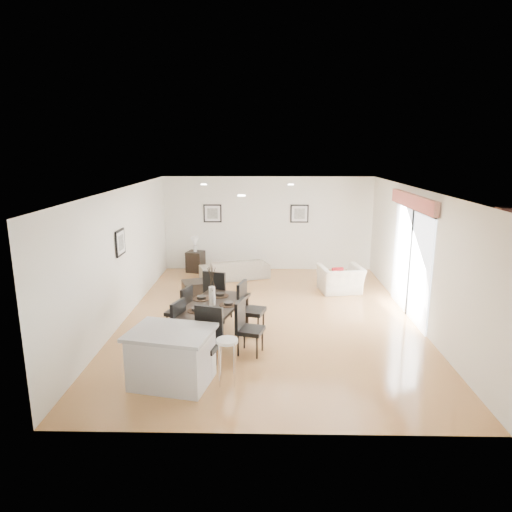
{
  "coord_description": "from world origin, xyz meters",
  "views": [
    {
      "loc": [
        -0.08,
        -9.04,
        3.49
      ],
      "look_at": [
        -0.27,
        0.4,
        1.24
      ],
      "focal_mm": 32.0,
      "sensor_mm": 36.0,
      "label": 1
    }
  ],
  "objects_px": {
    "coffee_table": "(203,288)",
    "side_table": "(196,262)",
    "kitchen_island": "(172,357)",
    "bar_stool": "(227,346)",
    "sofa": "(235,269)",
    "armchair": "(340,279)",
    "dining_table": "(212,309)",
    "dining_chair_head": "(206,336)",
    "dining_chair_foot": "(217,293)",
    "dining_chair_wfar": "(182,308)",
    "dining_chair_enear": "(246,324)",
    "dining_chair_efar": "(247,305)",
    "dining_chair_wnear": "(173,324)"
  },
  "relations": [
    {
      "from": "dining_chair_foot",
      "to": "dining_chair_head",
      "type": "bearing_deg",
      "value": 110.99
    },
    {
      "from": "side_table",
      "to": "coffee_table",
      "type": "bearing_deg",
      "value": -77.22
    },
    {
      "from": "dining_chair_foot",
      "to": "kitchen_island",
      "type": "height_order",
      "value": "dining_chair_foot"
    },
    {
      "from": "sofa",
      "to": "armchair",
      "type": "relative_size",
      "value": 1.83
    },
    {
      "from": "dining_chair_wnear",
      "to": "dining_chair_enear",
      "type": "distance_m",
      "value": 1.25
    },
    {
      "from": "dining_chair_head",
      "to": "dining_chair_foot",
      "type": "bearing_deg",
      "value": 108.42
    },
    {
      "from": "dining_table",
      "to": "dining_chair_head",
      "type": "relative_size",
      "value": 1.84
    },
    {
      "from": "dining_chair_foot",
      "to": "dining_chair_enear",
      "type": "bearing_deg",
      "value": 133.04
    },
    {
      "from": "dining_table",
      "to": "kitchen_island",
      "type": "bearing_deg",
      "value": -90.28
    },
    {
      "from": "side_table",
      "to": "sofa",
      "type": "bearing_deg",
      "value": -30.05
    },
    {
      "from": "side_table",
      "to": "dining_chair_head",
      "type": "bearing_deg",
      "value": -79.78
    },
    {
      "from": "coffee_table",
      "to": "kitchen_island",
      "type": "height_order",
      "value": "kitchen_island"
    },
    {
      "from": "dining_chair_head",
      "to": "side_table",
      "type": "distance_m",
      "value": 6.11
    },
    {
      "from": "dining_chair_efar",
      "to": "dining_chair_foot",
      "type": "relative_size",
      "value": 0.94
    },
    {
      "from": "dining_chair_wnear",
      "to": "kitchen_island",
      "type": "xyz_separation_m",
      "value": [
        0.17,
        -1.02,
        -0.11
      ]
    },
    {
      "from": "dining_chair_wnear",
      "to": "kitchen_island",
      "type": "distance_m",
      "value": 1.04
    },
    {
      "from": "dining_chair_wnear",
      "to": "dining_chair_efar",
      "type": "relative_size",
      "value": 0.96
    },
    {
      "from": "dining_chair_foot",
      "to": "bar_stool",
      "type": "relative_size",
      "value": 1.5
    },
    {
      "from": "dining_table",
      "to": "dining_chair_wnear",
      "type": "bearing_deg",
      "value": -126.59
    },
    {
      "from": "sofa",
      "to": "dining_chair_wfar",
      "type": "bearing_deg",
      "value": 59.66
    },
    {
      "from": "dining_chair_wnear",
      "to": "side_table",
      "type": "xyz_separation_m",
      "value": [
        -0.43,
        5.39,
        -0.25
      ]
    },
    {
      "from": "coffee_table",
      "to": "dining_chair_foot",
      "type": "bearing_deg",
      "value": -92.01
    },
    {
      "from": "sofa",
      "to": "coffee_table",
      "type": "bearing_deg",
      "value": 46.62
    },
    {
      "from": "dining_chair_enear",
      "to": "coffee_table",
      "type": "bearing_deg",
      "value": 36.35
    },
    {
      "from": "dining_chair_enear",
      "to": "bar_stool",
      "type": "height_order",
      "value": "dining_chair_enear"
    },
    {
      "from": "dining_chair_efar",
      "to": "dining_chair_foot",
      "type": "bearing_deg",
      "value": 61.96
    },
    {
      "from": "dining_chair_foot",
      "to": "coffee_table",
      "type": "distance_m",
      "value": 1.78
    },
    {
      "from": "dining_chair_foot",
      "to": "kitchen_island",
      "type": "bearing_deg",
      "value": 100.21
    },
    {
      "from": "dining_chair_head",
      "to": "coffee_table",
      "type": "xyz_separation_m",
      "value": [
        -0.58,
        3.81,
        -0.4
      ]
    },
    {
      "from": "kitchen_island",
      "to": "dining_table",
      "type": "bearing_deg",
      "value": 85.17
    },
    {
      "from": "kitchen_island",
      "to": "bar_stool",
      "type": "distance_m",
      "value": 0.86
    },
    {
      "from": "dining_chair_head",
      "to": "coffee_table",
      "type": "distance_m",
      "value": 3.87
    },
    {
      "from": "dining_table",
      "to": "dining_chair_efar",
      "type": "distance_m",
      "value": 0.78
    },
    {
      "from": "dining_chair_enear",
      "to": "dining_chair_efar",
      "type": "height_order",
      "value": "dining_chair_efar"
    },
    {
      "from": "dining_chair_wfar",
      "to": "dining_chair_head",
      "type": "relative_size",
      "value": 0.9
    },
    {
      "from": "coffee_table",
      "to": "side_table",
      "type": "height_order",
      "value": "side_table"
    },
    {
      "from": "armchair",
      "to": "kitchen_island",
      "type": "height_order",
      "value": "kitchen_island"
    },
    {
      "from": "side_table",
      "to": "dining_chair_efar",
      "type": "bearing_deg",
      "value": -69.44
    },
    {
      "from": "dining_chair_efar",
      "to": "bar_stool",
      "type": "bearing_deg",
      "value": -170.99
    },
    {
      "from": "side_table",
      "to": "dining_chair_foot",
      "type": "bearing_deg",
      "value": -75.06
    },
    {
      "from": "sofa",
      "to": "dining_chair_foot",
      "type": "xyz_separation_m",
      "value": [
        -0.15,
        -3.16,
        0.33
      ]
    },
    {
      "from": "dining_chair_enear",
      "to": "dining_chair_foot",
      "type": "relative_size",
      "value": 0.88
    },
    {
      "from": "armchair",
      "to": "coffee_table",
      "type": "xyz_separation_m",
      "value": [
        -3.37,
        -0.35,
        -0.14
      ]
    },
    {
      "from": "armchair",
      "to": "dining_table",
      "type": "xyz_separation_m",
      "value": [
        -2.81,
        -3.08,
        0.33
      ]
    },
    {
      "from": "dining_chair_enear",
      "to": "side_table",
      "type": "xyz_separation_m",
      "value": [
        -1.68,
        5.34,
        -0.23
      ]
    },
    {
      "from": "dining_chair_wfar",
      "to": "side_table",
      "type": "relative_size",
      "value": 1.58
    },
    {
      "from": "armchair",
      "to": "dining_chair_head",
      "type": "relative_size",
      "value": 0.96
    },
    {
      "from": "dining_chair_foot",
      "to": "coffee_table",
      "type": "height_order",
      "value": "dining_chair_foot"
    },
    {
      "from": "coffee_table",
      "to": "kitchen_island",
      "type": "relative_size",
      "value": 0.68
    },
    {
      "from": "kitchen_island",
      "to": "dining_chair_wnear",
      "type": "bearing_deg",
      "value": 111.6
    }
  ]
}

